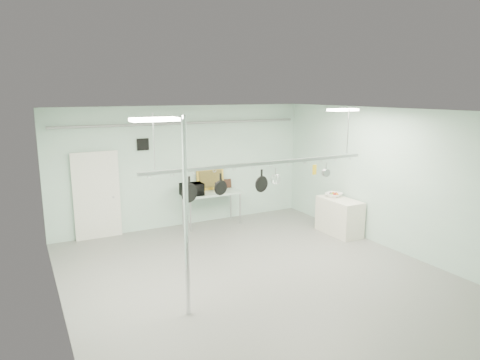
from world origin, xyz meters
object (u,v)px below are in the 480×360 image
skillet_mid (221,184)px  chrome_pole (186,219)px  coffee_canister (218,188)px  side_cabinet (339,217)px  microwave (192,189)px  fruit_bowl (334,195)px  skillet_right (262,180)px  prep_table (211,195)px  skillet_left (189,189)px  pot_rack (262,162)px

skillet_mid → chrome_pole: bearing=-149.1°
coffee_canister → side_cabinet: bearing=-42.3°
microwave → skillet_mid: 3.40m
fruit_bowl → skillet_right: size_ratio=0.96×
prep_table → skillet_left: bearing=-119.8°
microwave → skillet_right: skillet_right is taller
fruit_bowl → skillet_mid: bearing=-160.3°
fruit_bowl → prep_table: bearing=143.4°
microwave → skillet_mid: size_ratio=1.49×
microwave → skillet_mid: (-0.69, -3.22, 0.83)m
chrome_pole → skillet_right: size_ratio=7.49×
prep_table → skillet_right: skillet_right is taller
chrome_pole → skillet_mid: bearing=41.4°
pot_rack → microwave: bearing=93.3°
skillet_left → coffee_canister: bearing=41.1°
prep_table → pot_rack: size_ratio=0.33×
coffee_canister → skillet_mid: 3.67m
pot_rack → fruit_bowl: 3.53m
side_cabinet → fruit_bowl: (0.03, 0.28, 0.50)m
side_cabinet → skillet_right: size_ratio=2.81×
side_cabinet → skillet_mid: 4.24m
chrome_pole → prep_table: bearing=61.3°
coffee_canister → skillet_left: (-2.07, -3.25, 0.85)m
pot_rack → coffee_canister: size_ratio=22.99×
chrome_pole → microwave: chrome_pole is taller
microwave → skillet_left: 3.57m
coffee_canister → pot_rack: bearing=-100.1°
skillet_mid → fruit_bowl: bearing=9.2°
pot_rack → microwave: (-0.19, 3.22, -1.17)m
skillet_mid → skillet_left: bearing=169.5°
prep_table → microwave: bearing=-172.7°
fruit_bowl → coffee_canister: bearing=142.0°
side_cabinet → fruit_bowl: fruit_bowl is taller
prep_table → skillet_right: bearing=-97.1°
fruit_bowl → skillet_mid: skillet_mid is taller
pot_rack → skillet_mid: (-0.88, 0.00, -0.34)m
skillet_left → skillet_mid: size_ratio=1.16×
prep_table → skillet_right: (-0.41, -3.30, 1.04)m
skillet_right → pot_rack: bearing=-13.0°
chrome_pole → coffee_canister: chrome_pole is taller
coffee_canister → fruit_bowl: size_ratio=0.51×
microwave → skillet_left: size_ratio=1.29×
prep_table → coffee_canister: size_ratio=7.66×
side_cabinet → microwave: size_ratio=2.09×
skillet_mid → side_cabinet: bearing=5.5°
coffee_canister → skillet_mid: (-1.46, -3.25, 0.88)m
microwave → fruit_bowl: microwave is taller
prep_table → skillet_left: size_ratio=3.59×
microwave → skillet_right: size_ratio=1.35×
skillet_left → skillet_right: bearing=-16.4°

